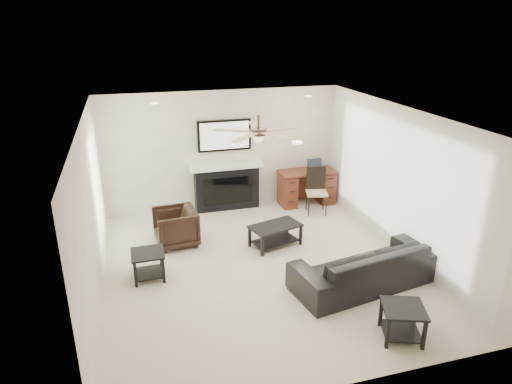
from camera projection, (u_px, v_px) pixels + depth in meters
room_shell at (270, 167)px, 7.03m from camera, size 5.50×5.54×2.52m
sofa at (365, 265)px, 6.90m from camera, size 2.38×1.25×0.66m
armchair at (176, 227)px, 8.16m from camera, size 0.79×0.77×0.67m
coffee_table at (275, 235)px, 8.15m from camera, size 1.00×0.73×0.40m
end_table_near at (402, 322)px, 5.78m from camera, size 0.67×0.67×0.45m
end_table_left at (149, 265)px, 7.12m from camera, size 0.50×0.50×0.45m
fireplace_unit at (226, 166)px, 9.50m from camera, size 1.52×0.34×1.91m
desk at (307, 187)px, 9.96m from camera, size 1.22×0.56×0.76m
desk_chair at (317, 191)px, 9.43m from camera, size 0.52×0.53×0.97m
laptop at (317, 165)px, 9.82m from camera, size 0.33×0.24×0.23m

